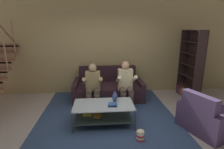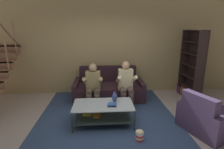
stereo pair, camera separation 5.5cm
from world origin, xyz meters
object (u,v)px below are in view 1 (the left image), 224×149
object	(u,v)px
bookshelf	(191,70)
person_seated_left	(93,84)
couch	(108,89)
vase	(115,97)
coffee_table	(103,111)
book_stack	(112,105)
person_seated_right	(126,82)
armchair	(208,118)
popcorn_tub	(140,135)

from	to	relation	value
bookshelf	person_seated_left	bearing A→B (deg)	-169.81
couch	person_seated_left	size ratio (longest dim) A/B	1.73
couch	vase	size ratio (longest dim) A/B	9.14
coffee_table	book_stack	size ratio (longest dim) A/B	6.49
person_seated_left	person_seated_right	world-z (taller)	person_seated_right
coffee_table	armchair	xyz separation A→B (m)	(2.13, -0.41, -0.04)
person_seated_right	vase	world-z (taller)	person_seated_right
armchair	book_stack	bearing A→B (deg)	170.76
coffee_table	popcorn_tub	size ratio (longest dim) A/B	6.04
book_stack	bookshelf	bearing A→B (deg)	31.26
book_stack	armchair	world-z (taller)	armchair
vase	person_seated_right	bearing A→B (deg)	64.79
armchair	popcorn_tub	distance (m)	1.49
person_seated_right	armchair	xyz separation A→B (m)	(1.51, -1.30, -0.38)
person_seated_left	armchair	distance (m)	2.72
person_seated_left	popcorn_tub	size ratio (longest dim) A/B	5.46
book_stack	armchair	xyz separation A→B (m)	(1.94, -0.32, -0.21)
book_stack	person_seated_left	bearing A→B (deg)	113.61
vase	popcorn_tub	distance (m)	0.99
book_stack	popcorn_tub	distance (m)	0.82
book_stack	bookshelf	xyz separation A→B (m)	(2.47, 1.50, 0.34)
armchair	couch	bearing A→B (deg)	135.78
coffee_table	bookshelf	size ratio (longest dim) A/B	0.64
vase	bookshelf	world-z (taller)	bookshelf
popcorn_tub	person_seated_left	bearing A→B (deg)	120.54
couch	person_seated_right	distance (m)	0.81
couch	popcorn_tub	size ratio (longest dim) A/B	9.46
couch	bookshelf	size ratio (longest dim) A/B	1.00
person_seated_left	person_seated_right	bearing A→B (deg)	0.30
armchair	popcorn_tub	size ratio (longest dim) A/B	5.72
bookshelf	armchair	world-z (taller)	bookshelf
book_stack	person_seated_right	bearing A→B (deg)	66.21
person_seated_left	couch	bearing A→B (deg)	53.87
popcorn_tub	person_seated_right	bearing A→B (deg)	91.62
person_seated_right	couch	bearing A→B (deg)	126.33
coffee_table	armchair	size ratio (longest dim) A/B	1.06
person_seated_left	coffee_table	distance (m)	0.97
coffee_table	vase	distance (m)	0.39
bookshelf	coffee_table	bearing A→B (deg)	-152.25
vase	book_stack	world-z (taller)	vase
book_stack	couch	bearing A→B (deg)	89.90
vase	coffee_table	bearing A→B (deg)	-154.85
person_seated_right	vase	xyz separation A→B (m)	(-0.36, -0.76, -0.09)
couch	coffee_table	xyz separation A→B (m)	(-0.20, -1.47, 0.02)
person_seated_left	popcorn_tub	bearing A→B (deg)	-59.46
vase	popcorn_tub	size ratio (longest dim) A/B	1.03
couch	bookshelf	world-z (taller)	bookshelf
person_seated_right	bookshelf	bearing A→B (deg)	14.23
coffee_table	popcorn_tub	bearing A→B (deg)	-44.19
couch	book_stack	world-z (taller)	couch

